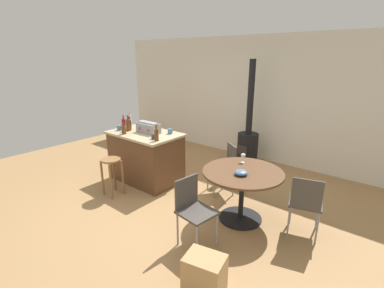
% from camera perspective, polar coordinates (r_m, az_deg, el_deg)
% --- Properties ---
extents(ground_plane, '(8.80, 8.80, 0.00)m').
position_cam_1_polar(ground_plane, '(4.63, -4.38, -11.73)').
color(ground_plane, '#A37A4C').
extents(back_wall, '(8.00, 0.10, 2.70)m').
position_cam_1_polar(back_wall, '(6.44, 13.09, 8.95)').
color(back_wall, silver).
rests_on(back_wall, ground_plane).
extents(kitchen_island, '(1.33, 0.85, 0.93)m').
position_cam_1_polar(kitchen_island, '(5.29, -9.41, -2.53)').
color(kitchen_island, brown).
rests_on(kitchen_island, ground_plane).
extents(wooden_stool, '(0.32, 0.32, 0.64)m').
position_cam_1_polar(wooden_stool, '(4.86, -16.09, -4.94)').
color(wooden_stool, olive).
rests_on(wooden_stool, ground_plane).
extents(dining_table, '(1.12, 1.12, 0.75)m').
position_cam_1_polar(dining_table, '(3.99, 10.24, -7.75)').
color(dining_table, black).
rests_on(dining_table, ground_plane).
extents(folding_chair_near, '(0.56, 0.56, 0.85)m').
position_cam_1_polar(folding_chair_near, '(4.76, 6.70, -4.28)').
color(folding_chair_near, '#47423D').
rests_on(folding_chair_near, ground_plane).
extents(folding_chair_far, '(0.45, 0.45, 0.86)m').
position_cam_1_polar(folding_chair_far, '(3.47, 0.24, -12.72)').
color(folding_chair_far, '#47423D').
rests_on(folding_chair_far, ground_plane).
extents(folding_chair_left, '(0.49, 0.49, 0.86)m').
position_cam_1_polar(folding_chair_left, '(3.88, 22.23, -10.81)').
color(folding_chair_left, '#47423D').
rests_on(folding_chair_left, ground_plane).
extents(wood_stove, '(0.44, 0.45, 2.21)m').
position_cam_1_polar(wood_stove, '(6.07, 11.36, 0.66)').
color(wood_stove, black).
rests_on(wood_stove, ground_plane).
extents(toolbox, '(0.45, 0.22, 0.20)m').
position_cam_1_polar(toolbox, '(5.12, -8.91, 3.33)').
color(toolbox, gray).
rests_on(toolbox, kitchen_island).
extents(bottle_0, '(0.07, 0.07, 0.27)m').
position_cam_1_polar(bottle_0, '(4.60, -7.28, 1.89)').
color(bottle_0, '#603314').
rests_on(bottle_0, kitchen_island).
extents(bottle_1, '(0.08, 0.08, 0.21)m').
position_cam_1_polar(bottle_1, '(5.13, -13.77, 2.88)').
color(bottle_1, '#603314').
rests_on(bottle_1, kitchen_island).
extents(bottle_2, '(0.08, 0.08, 0.30)m').
position_cam_1_polar(bottle_2, '(5.32, -12.90, 3.86)').
color(bottle_2, '#603314').
rests_on(bottle_2, kitchen_island).
extents(bottle_3, '(0.08, 0.08, 0.24)m').
position_cam_1_polar(bottle_3, '(5.42, -12.70, 3.86)').
color(bottle_3, black).
rests_on(bottle_3, kitchen_island).
extents(bottle_4, '(0.07, 0.07, 0.31)m').
position_cam_1_polar(bottle_4, '(5.62, -12.57, 4.65)').
color(bottle_4, '#B7B2AD').
rests_on(bottle_4, kitchen_island).
extents(bottle_5, '(0.07, 0.07, 0.26)m').
position_cam_1_polar(bottle_5, '(5.52, -13.81, 4.11)').
color(bottle_5, maroon).
rests_on(bottle_5, kitchen_island).
extents(cup_0, '(0.13, 0.09, 0.09)m').
position_cam_1_polar(cup_0, '(4.73, -7.78, 1.55)').
color(cup_0, '#383838').
rests_on(cup_0, kitchen_island).
extents(cup_1, '(0.12, 0.08, 0.10)m').
position_cam_1_polar(cup_1, '(5.41, -14.66, 3.22)').
color(cup_1, '#4C7099').
rests_on(cup_1, kitchen_island).
extents(cup_2, '(0.12, 0.08, 0.09)m').
position_cam_1_polar(cup_2, '(5.02, -4.54, 2.61)').
color(cup_2, '#4C7099').
rests_on(cup_2, kitchen_island).
extents(wine_glass, '(0.07, 0.07, 0.14)m').
position_cam_1_polar(wine_glass, '(4.19, 10.42, -2.37)').
color(wine_glass, silver).
rests_on(wine_glass, dining_table).
extents(serving_bowl, '(0.18, 0.18, 0.07)m').
position_cam_1_polar(serving_bowl, '(3.78, 10.01, -5.76)').
color(serving_bowl, '#4C7099').
rests_on(serving_bowl, dining_table).
extents(cardboard_box, '(0.44, 0.37, 0.41)m').
position_cam_1_polar(cardboard_box, '(3.03, 2.58, -25.17)').
color(cardboard_box, tan).
rests_on(cardboard_box, ground_plane).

